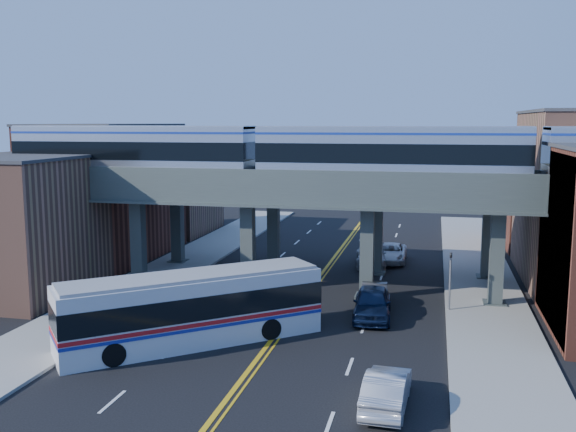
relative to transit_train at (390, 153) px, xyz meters
name	(u,v)px	position (x,y,z in m)	size (l,w,h in m)	color
ground	(277,332)	(-5.35, -8.00, -9.44)	(120.00, 120.00, 0.00)	black
sidewalk_west	(158,277)	(-16.85, 2.00, -9.36)	(5.00, 70.00, 0.16)	gray
sidewalk_east	(484,296)	(6.15, 2.00, -9.36)	(5.00, 70.00, 0.16)	gray
building_west_a	(19,227)	(-23.85, -4.00, -4.94)	(8.00, 10.00, 9.00)	#8B5B48
building_west_b	(109,193)	(-23.85, 8.00, -3.94)	(8.00, 14.00, 11.00)	brown
building_west_c	(171,193)	(-23.85, 21.00, -5.44)	(8.00, 10.00, 8.00)	#8B5B48
building_east_c	(551,198)	(13.15, 21.00, -4.94)	(8.00, 10.00, 9.00)	brown
mural_panel	(554,245)	(9.20, -4.00, -4.69)	(0.10, 9.50, 9.50)	teal
elevated_viaduct_near	(306,198)	(-5.35, 0.00, -2.97)	(52.00, 3.60, 7.40)	#3E4844
elevated_viaduct_far	(325,187)	(-5.35, 7.00, -2.97)	(52.00, 3.60, 7.40)	#3E4844
transit_train	(390,153)	(0.00, 0.00, 0.00)	(51.60, 3.24, 3.78)	black
stop_sign	(294,288)	(-5.05, -5.00, -7.68)	(0.76, 0.09, 2.63)	slate
traffic_signal	(450,275)	(3.85, -2.00, -7.14)	(0.15, 0.18, 4.10)	slate
transit_bus	(192,309)	(-9.23, -10.59, -7.63)	(12.38, 11.12, 3.52)	silver
car_lane_a	(372,303)	(-0.56, -4.21, -8.54)	(2.14, 5.32, 1.81)	#0E1935
car_lane_b	(374,296)	(-0.64, -2.15, -8.71)	(1.55, 4.46, 1.47)	#303033
car_lane_c	(391,253)	(-0.55, 11.43, -8.71)	(2.42, 5.24, 1.46)	silver
car_lane_d	(371,255)	(-2.01, 9.71, -8.62)	(2.31, 5.68, 1.65)	#A3A3A8
car_parked_curb	(387,389)	(1.15, -16.00, -8.67)	(1.63, 4.68, 1.54)	#ABACB0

